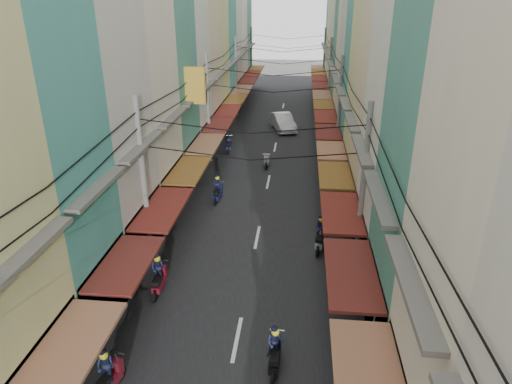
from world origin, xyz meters
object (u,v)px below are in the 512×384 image
Objects in this scene: white_car at (283,130)px; market_umbrella at (436,374)px; bicycle at (422,315)px; traffic_sign at (375,311)px.

market_umbrella is (5.92, -32.66, 1.94)m from white_car.
market_umbrella is at bearing 178.51° from bicycle.
bicycle is 0.57× the size of traffic_sign.
white_car is 30.71m from traffic_sign.
traffic_sign is (-1.46, 2.36, 0.31)m from market_umbrella.
white_car is at bearing 100.27° from market_umbrella.
market_umbrella is 0.72× the size of traffic_sign.
traffic_sign is (4.46, -30.30, 2.25)m from white_car.
traffic_sign is at bearing 121.67° from market_umbrella.
traffic_sign is (-2.51, -2.88, 2.25)m from bicycle.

